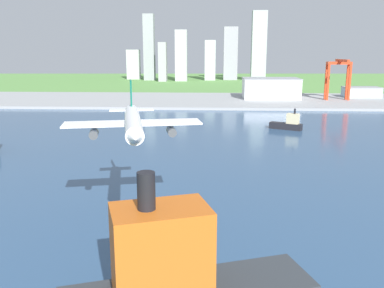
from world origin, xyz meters
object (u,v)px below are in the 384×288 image
(tugboat_small, at_px, (288,124))
(port_crane_red, at_px, (339,71))
(container_barge, at_px, (179,286))
(airplane_landing, at_px, (133,123))
(warehouse_main, at_px, (271,88))
(warehouse_annex, at_px, (361,92))

(tugboat_small, relative_size, port_crane_red, 0.52)
(container_barge, bearing_deg, tugboat_small, 74.66)
(container_barge, xyz_separation_m, tugboat_small, (58.81, 214.38, -5.11))
(airplane_landing, distance_m, container_barge, 52.10)
(warehouse_main, xyz_separation_m, warehouse_annex, (103.48, 13.87, -5.20))
(airplane_landing, height_order, warehouse_annex, airplane_landing)
(warehouse_main, height_order, warehouse_annex, warehouse_main)
(airplane_landing, distance_m, port_crane_red, 367.41)
(container_barge, xyz_separation_m, port_crane_red, (138.84, 376.13, 23.71))
(airplane_landing, relative_size, tugboat_small, 2.10)
(container_barge, relative_size, warehouse_main, 0.85)
(container_barge, height_order, port_crane_red, port_crane_red)
(tugboat_small, bearing_deg, container_barge, -105.34)
(airplane_landing, bearing_deg, container_barge, -69.26)
(tugboat_small, distance_m, warehouse_annex, 221.24)
(airplane_landing, distance_m, warehouse_annex, 408.14)
(container_barge, bearing_deg, port_crane_red, 69.74)
(airplane_landing, distance_m, tugboat_small, 189.35)
(port_crane_red, bearing_deg, container_barge, -110.26)
(airplane_landing, height_order, tugboat_small, airplane_landing)
(container_barge, height_order, warehouse_annex, container_barge)
(container_barge, relative_size, tugboat_small, 2.30)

